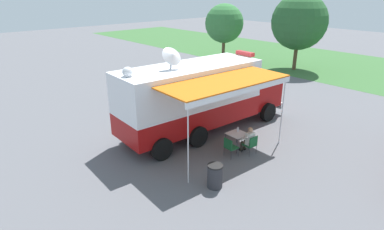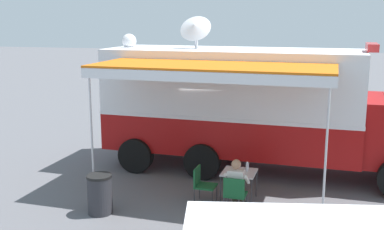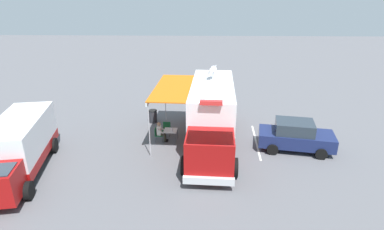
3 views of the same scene
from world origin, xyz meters
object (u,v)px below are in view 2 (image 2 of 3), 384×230
at_px(water_bottle, 247,167).
at_px(trash_bin, 100,194).
at_px(folding_table, 239,174).
at_px(folding_chair_at_table, 235,192).
at_px(folding_chair_beside_table, 202,182).
at_px(seated_responder, 237,183).
at_px(command_truck, 257,105).
at_px(car_behind_truck, 290,110).

distance_m(water_bottle, trash_bin, 3.56).
relative_size(folding_table, water_bottle, 3.75).
xyz_separation_m(folding_chair_at_table, folding_chair_beside_table, (-0.46, -0.87, 0.00)).
bearing_deg(folding_table, seated_responder, 3.00).
xyz_separation_m(folding_table, trash_bin, (1.52, -2.95, -0.22)).
relative_size(command_truck, car_behind_truck, 2.16).
bearing_deg(folding_chair_at_table, command_truck, 177.99).
relative_size(command_truck, water_bottle, 42.88).
xyz_separation_m(folding_chair_beside_table, car_behind_truck, (-7.67, 1.74, 0.37)).
relative_size(folding_table, folding_chair_beside_table, 0.97).
bearing_deg(folding_chair_beside_table, folding_chair_at_table, 62.17).
bearing_deg(folding_chair_beside_table, water_bottle, 114.36).
relative_size(seated_responder, car_behind_truck, 0.28).
bearing_deg(command_truck, folding_chair_at_table, -2.01).
height_order(folding_chair_at_table, car_behind_truck, car_behind_truck).
bearing_deg(folding_chair_at_table, seated_responder, 177.03).
xyz_separation_m(water_bottle, trash_bin, (1.65, -3.13, -0.38)).
height_order(seated_responder, car_behind_truck, car_behind_truck).
bearing_deg(water_bottle, folding_chair_beside_table, -65.64).
height_order(folding_chair_beside_table, trash_bin, trash_bin).
xyz_separation_m(folding_table, car_behind_truck, (-7.33, 0.89, 0.21)).
height_order(folding_chair_at_table, seated_responder, seated_responder).
xyz_separation_m(command_truck, seated_responder, (3.07, -0.10, -1.29)).
distance_m(water_bottle, car_behind_truck, 7.24).
bearing_deg(folding_chair_beside_table, folding_table, 111.78).
distance_m(seated_responder, trash_bin, 3.13).
bearing_deg(car_behind_truck, command_truck, -8.85).
xyz_separation_m(command_truck, folding_chair_at_table, (3.26, -0.11, -1.43)).
xyz_separation_m(folding_table, folding_chair_beside_table, (0.34, -0.85, -0.16)).
distance_m(water_bottle, seated_responder, 0.77).
bearing_deg(trash_bin, folding_table, 117.26).
height_order(command_truck, seated_responder, command_truck).
distance_m(folding_chair_beside_table, car_behind_truck, 7.87).
relative_size(water_bottle, car_behind_truck, 0.05).
bearing_deg(car_behind_truck, folding_chair_beside_table, -12.82).
bearing_deg(water_bottle, trash_bin, -62.25).
bearing_deg(command_truck, car_behind_truck, 171.15).
relative_size(command_truck, folding_chair_at_table, 11.04).
relative_size(folding_chair_beside_table, car_behind_truck, 0.20).
height_order(folding_table, folding_chair_beside_table, folding_chair_beside_table).
xyz_separation_m(folding_chair_at_table, seated_responder, (-0.19, 0.01, 0.14)).
bearing_deg(water_bottle, car_behind_truck, 174.32).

